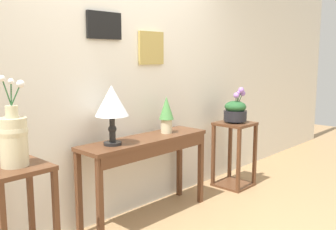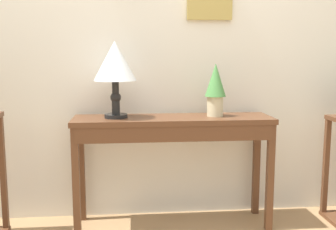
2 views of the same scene
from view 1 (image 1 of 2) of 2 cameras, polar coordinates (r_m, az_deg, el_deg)
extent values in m
cube|color=silver|center=(3.55, -7.25, 7.14)|extent=(9.00, 0.10, 2.80)
cube|color=black|center=(3.37, -9.59, 13.20)|extent=(0.36, 0.02, 0.23)
cube|color=#7AAB63|center=(3.36, -9.53, 13.21)|extent=(0.29, 0.01, 0.19)
cube|color=tan|center=(3.73, -2.54, 10.07)|extent=(0.32, 0.02, 0.32)
cube|color=gold|center=(3.72, -2.49, 10.08)|extent=(0.26, 0.01, 0.25)
cube|color=#56331E|center=(3.47, -3.41, -3.73)|extent=(1.34, 0.36, 0.03)
cube|color=#56331E|center=(3.37, -1.54, -5.26)|extent=(1.27, 0.03, 0.10)
cube|color=#56331E|center=(3.08, -10.26, -12.94)|extent=(0.04, 0.04, 0.73)
cube|color=#56331E|center=(3.93, 4.96, -8.01)|extent=(0.04, 0.04, 0.73)
cube|color=#56331E|center=(3.31, -13.34, -11.50)|extent=(0.04, 0.04, 0.73)
cube|color=#56331E|center=(4.10, 1.73, -7.23)|extent=(0.04, 0.04, 0.73)
cylinder|color=black|center=(3.22, -8.36, -4.26)|extent=(0.15, 0.15, 0.02)
cylinder|color=black|center=(3.20, -8.39, -3.08)|extent=(0.05, 0.05, 0.11)
sphere|color=black|center=(3.19, -8.41, -2.10)|extent=(0.07, 0.07, 0.07)
cylinder|color=black|center=(3.18, -8.43, -1.12)|extent=(0.05, 0.05, 0.11)
cone|color=silver|center=(3.16, -8.51, 2.16)|extent=(0.28, 0.28, 0.26)
cylinder|color=beige|center=(3.66, -0.24, -1.69)|extent=(0.11, 0.11, 0.14)
cone|color=#478442|center=(3.63, -0.24, 1.09)|extent=(0.14, 0.14, 0.22)
cube|color=#56331E|center=(2.61, -22.05, -7.46)|extent=(0.39, 0.39, 0.03)
cube|color=#56331E|center=(2.67, -16.46, -15.76)|extent=(0.04, 0.03, 0.75)
cube|color=#56331E|center=(2.95, -19.94, -13.50)|extent=(0.04, 0.04, 0.75)
cylinder|color=beige|center=(2.57, -22.27, -3.81)|extent=(0.17, 0.17, 0.31)
sphere|color=beige|center=(2.55, -22.36, -2.32)|extent=(0.18, 0.18, 0.18)
cylinder|color=beige|center=(2.53, -22.53, 0.47)|extent=(0.08, 0.08, 0.08)
cylinder|color=#235128|center=(2.52, -23.19, 3.21)|extent=(0.05, 0.04, 0.17)
sphere|color=white|center=(2.52, -23.80, 5.08)|extent=(0.04, 0.04, 0.04)
cylinder|color=#235128|center=(2.54, -22.60, 3.03)|extent=(0.03, 0.04, 0.15)
sphere|color=white|center=(2.55, -22.63, 4.72)|extent=(0.04, 0.04, 0.04)
cylinder|color=#235128|center=(2.53, -21.99, 2.87)|extent=(0.07, 0.02, 0.13)
sphere|color=white|center=(2.53, -21.39, 4.40)|extent=(0.05, 0.05, 0.05)
cube|color=#56331E|center=(4.38, 10.07, -1.30)|extent=(0.39, 0.39, 0.03)
cube|color=#56331E|center=(4.57, 9.82, -10.28)|extent=(0.39, 0.39, 0.03)
cube|color=#56331E|center=(4.23, 10.61, -6.71)|extent=(0.04, 0.03, 0.69)
cube|color=#56331E|center=(4.52, 12.98, -5.80)|extent=(0.04, 0.03, 0.69)
cube|color=#56331E|center=(4.42, 6.85, -5.96)|extent=(0.04, 0.04, 0.69)
cube|color=#56331E|center=(4.69, 9.35, -5.13)|extent=(0.04, 0.04, 0.69)
cylinder|color=black|center=(4.38, 10.08, -0.98)|extent=(0.12, 0.12, 0.02)
cylinder|color=black|center=(4.37, 10.11, -0.08)|extent=(0.26, 0.26, 0.12)
ellipsoid|color=#235128|center=(4.35, 10.14, 1.24)|extent=(0.24, 0.24, 0.13)
cylinder|color=#235128|center=(4.35, 10.39, 2.02)|extent=(0.04, 0.04, 0.21)
sphere|color=#996BC1|center=(4.34, 10.66, 3.37)|extent=(0.04, 0.04, 0.04)
cylinder|color=#235128|center=(4.35, 10.56, 2.19)|extent=(0.06, 0.05, 0.23)
sphere|color=#996BC1|center=(4.35, 10.99, 3.70)|extent=(0.07, 0.07, 0.07)
cylinder|color=#235128|center=(4.33, 10.20, 1.80)|extent=(0.04, 0.04, 0.18)
sphere|color=#996BC1|center=(4.30, 10.28, 2.93)|extent=(0.06, 0.06, 0.06)
cylinder|color=#235128|center=(4.37, 10.67, 1.96)|extent=(0.09, 0.05, 0.20)
sphere|color=#996BC1|center=(4.38, 11.20, 3.23)|extent=(0.06, 0.06, 0.06)
camera|label=2|loc=(2.07, 47.77, -3.26)|focal=42.88mm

